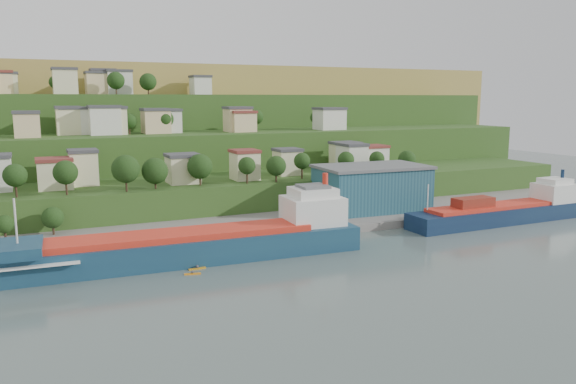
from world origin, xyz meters
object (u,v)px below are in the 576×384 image
cargo_ship_far (505,213)px  kayak_orange (193,273)px  cargo_ship_near (203,246)px  warehouse (372,187)px

cargo_ship_far → kayak_orange: (-90.43, -9.75, -2.19)m
cargo_ship_near → kayak_orange: size_ratio=23.02×
cargo_ship_near → warehouse: (56.50, 22.64, 5.41)m
cargo_ship_far → warehouse: warehouse is taller
cargo_ship_near → cargo_ship_far: size_ratio=1.31×
cargo_ship_far → kayak_orange: cargo_ship_far is taller
cargo_ship_far → kayak_orange: 90.98m
cargo_ship_near → kayak_orange: bearing=-114.9°
warehouse → kayak_orange: 69.48m
cargo_ship_near → cargo_ship_far: 85.68m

